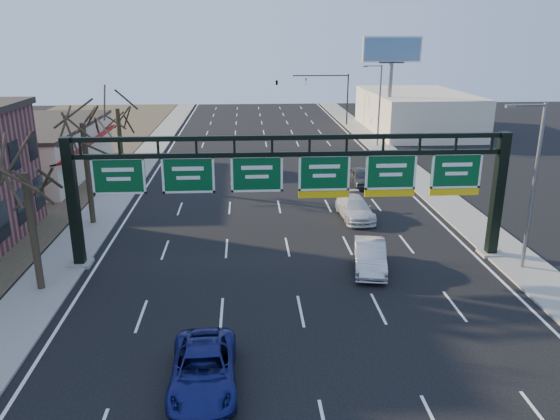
{
  "coord_description": "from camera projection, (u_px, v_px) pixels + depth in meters",
  "views": [
    {
      "loc": [
        -2.42,
        -20.57,
        12.32
      ],
      "look_at": [
        -0.62,
        7.41,
        3.2
      ],
      "focal_mm": 35.0,
      "sensor_mm": 36.0,
      "label": 1
    }
  ],
  "objects": [
    {
      "name": "sidewalk_left",
      "position": [
        111.0,
        201.0,
        41.66
      ],
      "size": [
        3.0,
        120.0,
        0.12
      ],
      "primitive_type": "cube",
      "color": "gray",
      "rests_on": "ground"
    },
    {
      "name": "streetlight_near",
      "position": [
        532.0,
        179.0,
        28.37
      ],
      "size": [
        2.15,
        0.22,
        9.0
      ],
      "color": "slate",
      "rests_on": "sidewalk_right"
    },
    {
      "name": "traffic_signal_mast",
      "position": [
        304.0,
        85.0,
        74.33
      ],
      "size": [
        10.16,
        0.54,
        7.0
      ],
      "color": "black",
      "rests_on": "ground"
    },
    {
      "name": "sign_gantry",
      "position": [
        294.0,
        181.0,
        29.65
      ],
      "size": [
        24.6,
        1.2,
        7.2
      ],
      "color": "black",
      "rests_on": "ground"
    },
    {
      "name": "billboard_right",
      "position": [
        392.0,
        62.0,
        64.29
      ],
      "size": [
        7.0,
        0.5,
        12.0
      ],
      "color": "slate",
      "rests_on": "ground"
    },
    {
      "name": "streetlight_far",
      "position": [
        378.0,
        101.0,
        60.63
      ],
      "size": [
        2.15,
        0.22,
        9.0
      ],
      "color": "slate",
      "rests_on": "sidewalk_right"
    },
    {
      "name": "building_right_distant",
      "position": [
        416.0,
        112.0,
        71.38
      ],
      "size": [
        12.0,
        20.0,
        5.0
      ],
      "primitive_type": "cube",
      "color": "beige",
      "rests_on": "ground"
    },
    {
      "name": "tree_gantry",
      "position": [
        21.0,
        151.0,
        25.25
      ],
      "size": [
        3.6,
        3.6,
        8.48
      ],
      "color": "#2E2419",
      "rests_on": "sidewalk_left"
    },
    {
      "name": "car_silver_sedan",
      "position": [
        370.0,
        256.0,
        29.61
      ],
      "size": [
        2.4,
        4.88,
        1.54
      ],
      "primitive_type": "imported",
      "rotation": [
        0.0,
        0.0,
        -0.17
      ],
      "color": "#A1A1A5",
      "rests_on": "ground"
    },
    {
      "name": "car_blue_suv",
      "position": [
        203.0,
        370.0,
        19.73
      ],
      "size": [
        2.52,
        5.23,
        1.44
      ],
      "primitive_type": "imported",
      "rotation": [
        0.0,
        0.0,
        0.03
      ],
      "color": "navy",
      "rests_on": "ground"
    },
    {
      "name": "car_white_wagon",
      "position": [
        355.0,
        208.0,
        37.91
      ],
      "size": [
        2.32,
        5.09,
        1.44
      ],
      "primitive_type": "imported",
      "rotation": [
        0.0,
        0.0,
        0.06
      ],
      "color": "silver",
      "rests_on": "ground"
    },
    {
      "name": "ground",
      "position": [
        305.0,
        333.0,
        23.48
      ],
      "size": [
        160.0,
        160.0,
        0.0
      ],
      "primitive_type": "plane",
      "color": "black",
      "rests_on": "ground"
    },
    {
      "name": "car_grey_far",
      "position": [
        360.0,
        177.0,
        45.97
      ],
      "size": [
        1.88,
        4.35,
        1.46
      ],
      "primitive_type": "imported",
      "rotation": [
        0.0,
        0.0,
        0.04
      ],
      "color": "#383A3D",
      "rests_on": "ground"
    },
    {
      "name": "tree_far",
      "position": [
        116.0,
        96.0,
        44.11
      ],
      "size": [
        3.6,
        3.6,
        8.86
      ],
      "color": "#2E2419",
      "rests_on": "sidewalk_left"
    },
    {
      "name": "car_silver_distant",
      "position": [
        260.0,
        167.0,
        49.44
      ],
      "size": [
        1.83,
        4.5,
        1.45
      ],
      "primitive_type": "imported",
      "rotation": [
        0.0,
        0.0,
        0.07
      ],
      "color": "#A9A9AE",
      "rests_on": "ground"
    },
    {
      "name": "lane_markings",
      "position": [
        277.0,
        199.0,
        42.46
      ],
      "size": [
        21.6,
        120.0,
        0.01
      ],
      "primitive_type": "cube",
      "color": "white",
      "rests_on": "ground"
    },
    {
      "name": "tree_mid",
      "position": [
        80.0,
        107.0,
        34.51
      ],
      "size": [
        3.6,
        3.6,
        9.24
      ],
      "color": "#2E2419",
      "rests_on": "sidewalk_left"
    },
    {
      "name": "cream_strip",
      "position": [
        33.0,
        149.0,
        48.96
      ],
      "size": [
        10.9,
        18.4,
        4.7
      ],
      "color": "beige",
      "rests_on": "ground"
    },
    {
      "name": "sidewalk_right",
      "position": [
        438.0,
        195.0,
        43.23
      ],
      "size": [
        3.0,
        120.0,
        0.12
      ],
      "primitive_type": "cube",
      "color": "gray",
      "rests_on": "ground"
    }
  ]
}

